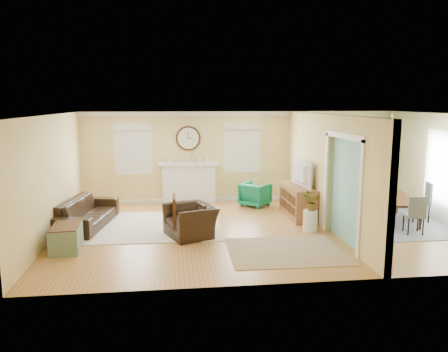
{
  "coord_description": "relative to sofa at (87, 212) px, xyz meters",
  "views": [
    {
      "loc": [
        -1.97,
        -9.41,
        2.86
      ],
      "look_at": [
        -0.8,
        0.3,
        1.2
      ],
      "focal_mm": 35.0,
      "sensor_mm": 36.0,
      "label": 1
    }
  ],
  "objects": [
    {
      "name": "credenza",
      "position": [
        5.1,
        0.24,
        0.07
      ],
      "size": [
        0.54,
        1.6,
        0.8
      ],
      "color": "#965E36",
      "rests_on": "floor"
    },
    {
      "name": "window_right",
      "position": [
        4.0,
        2.2,
        1.33
      ],
      "size": [
        1.05,
        0.13,
        1.42
      ],
      "color": "white",
      "rests_on": "wall_back"
    },
    {
      "name": "trunk",
      "position": [
        -0.09,
        -1.68,
        -0.08
      ],
      "size": [
        0.58,
        0.9,
        0.5
      ],
      "color": "slate",
      "rests_on": "floor"
    },
    {
      "name": "window_left",
      "position": [
        0.9,
        2.2,
        1.33
      ],
      "size": [
        1.05,
        0.13,
        1.42
      ],
      "color": "white",
      "rests_on": "wall_back"
    },
    {
      "name": "sofa",
      "position": [
        0.0,
        0.0,
        0.0
      ],
      "size": [
        1.23,
        2.36,
        0.66
      ],
      "primitive_type": "imported",
      "rotation": [
        0.0,
        0.0,
        1.41
      ],
      "color": "black",
      "rests_on": "floor"
    },
    {
      "name": "fireplace",
      "position": [
        2.45,
        2.13,
        0.27
      ],
      "size": [
        1.7,
        0.3,
        1.17
      ],
      "color": "white",
      "rests_on": "ground"
    },
    {
      "name": "french_doors",
      "position": [
        8.41,
        -0.75,
        0.77
      ],
      "size": [
        0.06,
        1.7,
        2.2
      ],
      "color": "white",
      "rests_on": "ground"
    },
    {
      "name": "wall_clock",
      "position": [
        2.45,
        2.22,
        1.52
      ],
      "size": [
        0.7,
        0.07,
        0.7
      ],
      "color": "#462511",
      "rests_on": "wall_back"
    },
    {
      "name": "partition",
      "position": [
        5.46,
        -0.47,
        1.03
      ],
      "size": [
        0.17,
        6.0,
        2.6
      ],
      "color": "tan",
      "rests_on": "ground"
    },
    {
      "name": "wall_back",
      "position": [
        3.95,
        2.25,
        0.97
      ],
      "size": [
        9.0,
        0.02,
        2.6
      ],
      "primitive_type": "cube",
      "color": "tan",
      "rests_on": "ground"
    },
    {
      "name": "dining_chair_n",
      "position": [
        7.33,
        0.74,
        0.23
      ],
      "size": [
        0.48,
        0.48,
        0.95
      ],
      "color": "slate",
      "rests_on": "floor"
    },
    {
      "name": "dining_chair_s",
      "position": [
        7.21,
        -1.47,
        0.18
      ],
      "size": [
        0.44,
        0.44,
        0.87
      ],
      "color": "slate",
      "rests_on": "floor"
    },
    {
      "name": "rug_cream",
      "position": [
        1.57,
        -0.19,
        -0.32
      ],
      "size": [
        3.04,
        2.66,
        0.02
      ],
      "primitive_type": "cube",
      "rotation": [
        0.0,
        0.0,
        -0.02
      ],
      "color": "beige",
      "rests_on": "floor"
    },
    {
      "name": "dining_chair_w",
      "position": [
        6.63,
        -0.53,
        0.26
      ],
      "size": [
        0.46,
        0.46,
        0.99
      ],
      "color": "white",
      "rests_on": "floor"
    },
    {
      "name": "floor",
      "position": [
        3.95,
        -0.75,
        -0.33
      ],
      "size": [
        9.0,
        9.0,
        0.0
      ],
      "primitive_type": "plane",
      "color": "#9F7034",
      "rests_on": "ground"
    },
    {
      "name": "ceiling",
      "position": [
        3.95,
        -0.75,
        2.27
      ],
      "size": [
        9.0,
        6.0,
        0.02
      ],
      "primitive_type": "cube",
      "color": "white",
      "rests_on": "wall_back"
    },
    {
      "name": "garden_stool",
      "position": [
        5.04,
        -0.99,
        -0.09
      ],
      "size": [
        0.32,
        0.32,
        0.48
      ],
      "primitive_type": "cylinder",
      "color": "white",
      "rests_on": "floor"
    },
    {
      "name": "wall_left",
      "position": [
        -0.55,
        -0.75,
        0.97
      ],
      "size": [
        0.02,
        6.0,
        2.6
      ],
      "primitive_type": "cube",
      "color": "tan",
      "rests_on": "ground"
    },
    {
      "name": "green_chair",
      "position": [
        4.27,
        1.52,
        -0.0
      ],
      "size": [
        1.0,
        1.0,
        0.65
      ],
      "primitive_type": "imported",
      "rotation": [
        0.0,
        0.0,
        2.39
      ],
      "color": "#0D7C55",
      "rests_on": "floor"
    },
    {
      "name": "dining_chair_e",
      "position": [
        7.91,
        -0.53,
        0.24
      ],
      "size": [
        0.53,
        0.53,
        0.96
      ],
      "color": "slate",
      "rests_on": "floor"
    },
    {
      "name": "rug_grey",
      "position": [
        7.29,
        -0.45,
        -0.32
      ],
      "size": [
        2.5,
        3.13,
        0.01
      ],
      "primitive_type": "cube",
      "color": "slate",
      "rests_on": "floor"
    },
    {
      "name": "pendant",
      "position": [
        6.95,
        -0.75,
        1.87
      ],
      "size": [
        0.3,
        0.3,
        0.55
      ],
      "color": "gold",
      "rests_on": "ceiling"
    },
    {
      "name": "rug_jute",
      "position": [
        4.13,
        -2.26,
        -0.32
      ],
      "size": [
        2.22,
        1.83,
        0.01
      ],
      "primitive_type": "cube",
      "rotation": [
        0.0,
        0.0,
        -0.02
      ],
      "color": "tan",
      "rests_on": "floor"
    },
    {
      "name": "eames_chair",
      "position": [
        2.36,
        -1.06,
        0.01
      ],
      "size": [
        1.23,
        1.31,
        0.68
      ],
      "primitive_type": "imported",
      "rotation": [
        0.0,
        0.0,
        -1.2
      ],
      "color": "black",
      "rests_on": "floor"
    },
    {
      "name": "potted_plant",
      "position": [
        5.04,
        -0.99,
        0.35
      ],
      "size": [
        0.49,
        0.48,
        0.41
      ],
      "primitive_type": "imported",
      "rotation": [
        0.0,
        0.0,
        2.54
      ],
      "color": "#337F33",
      "rests_on": "garden_stool"
    },
    {
      "name": "tv",
      "position": [
        5.08,
        0.24,
        0.79
      ],
      "size": [
        0.26,
        1.13,
        0.64
      ],
      "primitive_type": "imported",
      "rotation": [
        0.0,
        0.0,
        1.68
      ],
      "color": "black",
      "rests_on": "credenza"
    },
    {
      "name": "dining_table",
      "position": [
        7.29,
        -0.45,
        -0.03
      ],
      "size": [
        1.2,
        1.81,
        0.59
      ],
      "primitive_type": "imported",
      "rotation": [
        0.0,
        0.0,
        1.4
      ],
      "color": "#462511",
      "rests_on": "floor"
    },
    {
      "name": "wall_front",
      "position": [
        3.95,
        -3.75,
        0.97
      ],
      "size": [
        9.0,
        0.02,
        2.6
      ],
      "primitive_type": "cube",
      "color": "tan",
      "rests_on": "ground"
    }
  ]
}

